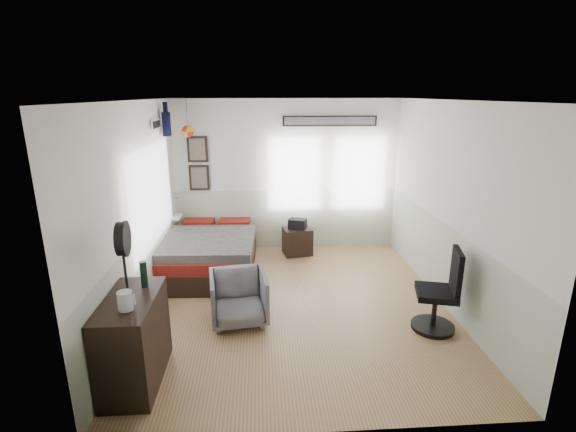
# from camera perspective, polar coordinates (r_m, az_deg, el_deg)

# --- Properties ---
(ground_plane) EXTENTS (4.00, 4.50, 0.01)m
(ground_plane) POSITION_cam_1_polar(r_m,az_deg,el_deg) (5.84, 1.27, -12.05)
(ground_plane) COLOR olive
(room_shell) EXTENTS (4.02, 4.52, 2.71)m
(room_shell) POSITION_cam_1_polar(r_m,az_deg,el_deg) (5.44, 0.38, 4.04)
(room_shell) COLOR silver
(room_shell) RESTS_ON ground_plane
(wall_decor) EXTENTS (3.55, 1.32, 1.44)m
(wall_decor) POSITION_cam_1_polar(r_m,az_deg,el_deg) (7.13, -9.08, 10.76)
(wall_decor) COLOR black
(wall_decor) RESTS_ON room_shell
(bed) EXTENTS (1.48, 2.00, 0.62)m
(bed) POSITION_cam_1_polar(r_m,az_deg,el_deg) (6.86, -10.56, -5.00)
(bed) COLOR black
(bed) RESTS_ON ground_plane
(dresser) EXTENTS (0.48, 1.00, 0.90)m
(dresser) POSITION_cam_1_polar(r_m,az_deg,el_deg) (4.53, -20.31, -15.65)
(dresser) COLOR black
(dresser) RESTS_ON ground_plane
(armchair) EXTENTS (0.77, 0.79, 0.64)m
(armchair) POSITION_cam_1_polar(r_m,az_deg,el_deg) (5.35, -6.78, -11.04)
(armchair) COLOR slate
(armchair) RESTS_ON ground_plane
(nightstand) EXTENTS (0.54, 0.47, 0.48)m
(nightstand) POSITION_cam_1_polar(r_m,az_deg,el_deg) (7.46, 1.29, -3.47)
(nightstand) COLOR black
(nightstand) RESTS_ON ground_plane
(task_chair) EXTENTS (0.56, 0.56, 1.04)m
(task_chair) POSITION_cam_1_polar(r_m,az_deg,el_deg) (5.42, 20.17, -10.43)
(task_chair) COLOR black
(task_chair) RESTS_ON ground_plane
(kettle) EXTENTS (0.15, 0.13, 0.18)m
(kettle) POSITION_cam_1_polar(r_m,az_deg,el_deg) (4.09, -21.37, -10.74)
(kettle) COLOR silver
(kettle) RESTS_ON dresser
(bottle) EXTENTS (0.07, 0.07, 0.27)m
(bottle) POSITION_cam_1_polar(r_m,az_deg,el_deg) (4.46, -19.12, -7.53)
(bottle) COLOR black
(bottle) RESTS_ON dresser
(stand_fan) EXTENTS (0.11, 0.33, 0.80)m
(stand_fan) POSITION_cam_1_polar(r_m,az_deg,el_deg) (4.00, -21.66, -3.11)
(stand_fan) COLOR black
(stand_fan) RESTS_ON dresser
(black_bag) EXTENTS (0.35, 0.29, 0.18)m
(black_bag) POSITION_cam_1_polar(r_m,az_deg,el_deg) (7.36, 1.30, -1.07)
(black_bag) COLOR black
(black_bag) RESTS_ON nightstand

